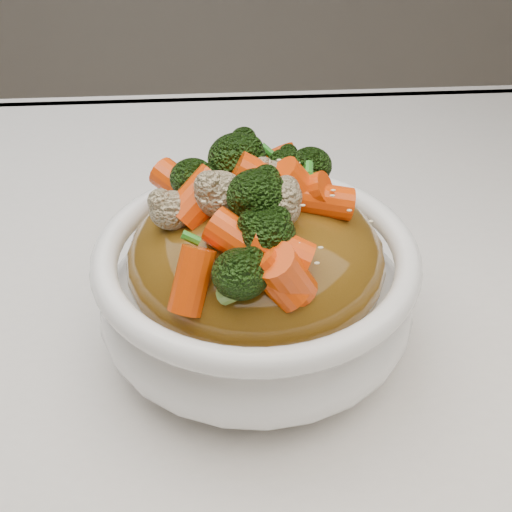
{
  "coord_description": "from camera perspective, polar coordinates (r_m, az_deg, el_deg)",
  "views": [
    {
      "loc": [
        -0.02,
        -0.33,
        1.08
      ],
      "look_at": [
        0.01,
        0.02,
        0.82
      ],
      "focal_mm": 50.0,
      "sensor_mm": 36.0,
      "label": 1
    }
  ],
  "objects": [
    {
      "name": "bowl",
      "position": [
        0.45,
        -0.0,
        -3.02
      ],
      "size": [
        0.25,
        0.25,
        0.08
      ],
      "primitive_type": null,
      "rotation": [
        0.0,
        0.0,
        0.29
      ],
      "color": "white",
      "rests_on": "tablecloth"
    },
    {
      "name": "cauliflower",
      "position": [
        0.41,
        -0.0,
        5.85
      ],
      "size": [
        0.2,
        0.2,
        0.03
      ],
      "primitive_type": null,
      "rotation": [
        0.0,
        0.0,
        0.29
      ],
      "color": "tan",
      "rests_on": "sauce_base"
    },
    {
      "name": "sesame_seeds",
      "position": [
        0.4,
        -0.0,
        6.3
      ],
      "size": [
        0.18,
        0.18,
        0.01
      ],
      "primitive_type": null,
      "rotation": [
        0.0,
        0.0,
        0.29
      ],
      "color": "beige",
      "rests_on": "sauce_base"
    },
    {
      "name": "carrots",
      "position": [
        0.4,
        -0.0,
        6.19
      ],
      "size": [
        0.2,
        0.2,
        0.05
      ],
      "primitive_type": null,
      "rotation": [
        0.0,
        0.0,
        0.29
      ],
      "color": "#F04607",
      "rests_on": "sauce_base"
    },
    {
      "name": "tablecloth",
      "position": [
        0.48,
        -0.73,
        -9.64
      ],
      "size": [
        1.2,
        0.8,
        0.04
      ],
      "primitive_type": "cube",
      "color": "white",
      "rests_on": "dining_table"
    },
    {
      "name": "broccoli",
      "position": [
        0.4,
        -0.0,
        6.08
      ],
      "size": [
        0.2,
        0.2,
        0.04
      ],
      "primitive_type": null,
      "rotation": [
        0.0,
        0.0,
        0.29
      ],
      "color": "black",
      "rests_on": "sauce_base"
    },
    {
      "name": "scallions",
      "position": [
        0.4,
        -0.0,
        6.3
      ],
      "size": [
        0.15,
        0.15,
        0.02
      ],
      "primitive_type": null,
      "rotation": [
        0.0,
        0.0,
        0.29
      ],
      "color": "#267D1D",
      "rests_on": "sauce_base"
    },
    {
      "name": "sauce_base",
      "position": [
        0.44,
        -0.0,
        -0.29
      ],
      "size": [
        0.2,
        0.2,
        0.09
      ],
      "primitive_type": "ellipsoid",
      "rotation": [
        0.0,
        0.0,
        0.29
      ],
      "color": "brown",
      "rests_on": "bowl"
    }
  ]
}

